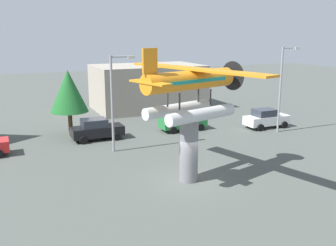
% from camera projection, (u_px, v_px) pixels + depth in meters
% --- Properties ---
extents(ground_plane, '(140.00, 140.00, 0.00)m').
position_uv_depth(ground_plane, '(188.00, 180.00, 22.85)').
color(ground_plane, '#4C514C').
extents(display_pedestal, '(1.10, 1.10, 3.83)m').
position_uv_depth(display_pedestal, '(189.00, 150.00, 22.41)').
color(display_pedestal, slate).
rests_on(display_pedestal, ground).
extents(floatplane_monument, '(7.19, 10.29, 4.00)m').
position_uv_depth(floatplane_monument, '(191.00, 89.00, 21.67)').
color(floatplane_monument, silver).
rests_on(floatplane_monument, display_pedestal).
extents(car_mid_black, '(4.20, 2.02, 1.76)m').
position_uv_depth(car_mid_black, '(97.00, 129.00, 31.38)').
color(car_mid_black, black).
rests_on(car_mid_black, ground).
extents(car_far_green, '(4.20, 2.02, 1.76)m').
position_uv_depth(car_far_green, '(182.00, 121.00, 34.47)').
color(car_far_green, '#237A38').
rests_on(car_far_green, ground).
extents(car_distant_white, '(4.20, 2.02, 1.76)m').
position_uv_depth(car_distant_white, '(266.00, 118.00, 35.43)').
color(car_distant_white, white).
rests_on(car_distant_white, ground).
extents(streetlight_primary, '(1.84, 0.28, 7.03)m').
position_uv_depth(streetlight_primary, '(115.00, 96.00, 27.60)').
color(streetlight_primary, gray).
rests_on(streetlight_primary, ground).
extents(streetlight_secondary, '(1.84, 0.28, 7.44)m').
position_uv_depth(streetlight_secondary, '(283.00, 83.00, 33.18)').
color(streetlight_secondary, gray).
rests_on(streetlight_secondary, ground).
extents(storefront_building, '(12.03, 7.66, 5.03)m').
position_uv_depth(storefront_building, '(148.00, 87.00, 44.16)').
color(storefront_building, '#9E9384').
rests_on(storefront_building, ground).
extents(tree_east, '(3.18, 3.18, 5.61)m').
position_uv_depth(tree_east, '(69.00, 91.00, 32.05)').
color(tree_east, brown).
rests_on(tree_east, ground).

